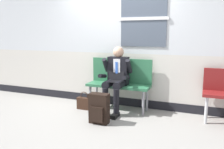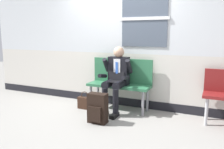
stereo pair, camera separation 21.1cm
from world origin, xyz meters
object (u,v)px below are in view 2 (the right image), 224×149
Objects in this scene: backpack at (97,109)px; handbag at (85,103)px; person_seated at (116,77)px; bench_with_person at (120,80)px.

handbag is (-0.59, 0.56, -0.12)m from backpack.
person_seated is at bearing 10.95° from handbag.
bench_with_person is at bearing 86.80° from backpack.
bench_with_person is 3.47× the size of handbag.
person_seated reaches higher than handbag.
bench_with_person is 0.86m from handbag.
backpack is (-0.05, -0.89, -0.34)m from bench_with_person.
bench_with_person is 2.44× the size of backpack.
bench_with_person is 0.23m from person_seated.
person_seated is at bearing -90.00° from bench_with_person.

